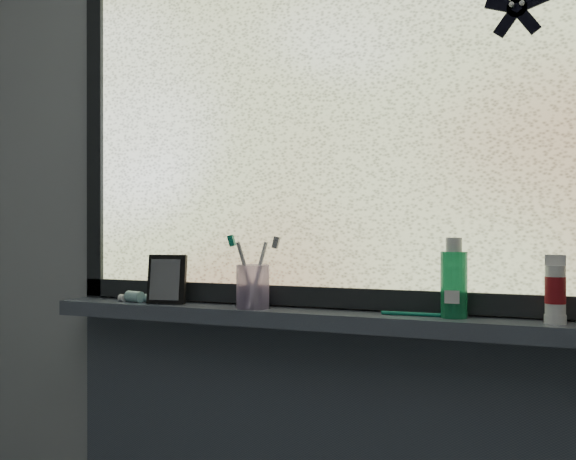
# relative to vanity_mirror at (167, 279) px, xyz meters

# --- Properties ---
(wall_back) EXTENTS (3.00, 0.01, 2.50)m
(wall_back) POSITION_rel_vanity_mirror_xyz_m (0.49, 0.09, 0.16)
(wall_back) COLOR #9EA3A8
(wall_back) RESTS_ON ground
(windowsill) EXTENTS (1.62, 0.14, 0.04)m
(windowsill) POSITION_rel_vanity_mirror_xyz_m (0.49, 0.02, -0.09)
(windowsill) COLOR #434B5A
(windowsill) RESTS_ON wall_back
(window_pane) EXTENTS (1.50, 0.01, 1.00)m
(window_pane) POSITION_rel_vanity_mirror_xyz_m (0.49, 0.07, 0.44)
(window_pane) COLOR silver
(window_pane) RESTS_ON wall_back
(frame_bottom) EXTENTS (1.60, 0.03, 0.05)m
(frame_bottom) POSITION_rel_vanity_mirror_xyz_m (0.49, 0.07, -0.04)
(frame_bottom) COLOR black
(frame_bottom) RESTS_ON windowsill
(frame_left) EXTENTS (0.05, 0.03, 1.10)m
(frame_left) POSITION_rel_vanity_mirror_xyz_m (-0.29, 0.07, 0.44)
(frame_left) COLOR black
(frame_left) RESTS_ON wall_back
(starfish_sticker) EXTENTS (0.15, 0.02, 0.15)m
(starfish_sticker) POSITION_rel_vanity_mirror_xyz_m (0.89, 0.06, 0.63)
(starfish_sticker) COLOR black
(starfish_sticker) RESTS_ON window_pane
(vanity_mirror) EXTENTS (0.11, 0.07, 0.13)m
(vanity_mirror) POSITION_rel_vanity_mirror_xyz_m (0.00, 0.00, 0.00)
(vanity_mirror) COLOR black
(vanity_mirror) RESTS_ON windowsill
(toothpaste_tube) EXTENTS (0.17, 0.09, 0.03)m
(toothpaste_tube) POSITION_rel_vanity_mirror_xyz_m (-0.09, -0.00, -0.05)
(toothpaste_tube) COLOR white
(toothpaste_tube) RESTS_ON windowsill
(toothbrush_cup) EXTENTS (0.10, 0.10, 0.11)m
(toothbrush_cup) POSITION_rel_vanity_mirror_xyz_m (0.26, -0.00, -0.01)
(toothbrush_cup) COLOR #C9AFE8
(toothbrush_cup) RESTS_ON windowsill
(toothbrush_lying) EXTENTS (0.20, 0.03, 0.01)m
(toothbrush_lying) POSITION_rel_vanity_mirror_xyz_m (0.67, 0.02, -0.06)
(toothbrush_lying) COLOR #0C745B
(toothbrush_lying) RESTS_ON windowsill
(mouthwash_bottle) EXTENTS (0.08, 0.08, 0.15)m
(mouthwash_bottle) POSITION_rel_vanity_mirror_xyz_m (0.76, 0.02, 0.03)
(mouthwash_bottle) COLOR #1D995E
(mouthwash_bottle) RESTS_ON windowsill
(cream_tube) EXTENTS (0.05, 0.05, 0.11)m
(cream_tube) POSITION_rel_vanity_mirror_xyz_m (0.97, 0.01, 0.01)
(cream_tube) COLOR silver
(cream_tube) RESTS_ON windowsill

